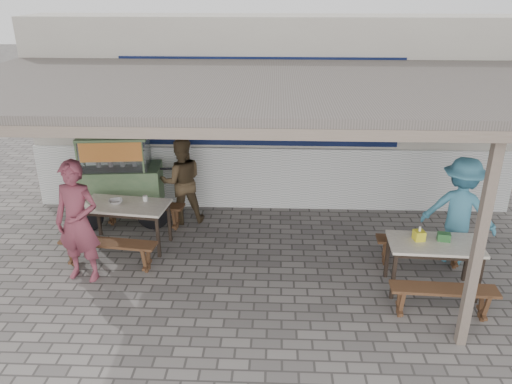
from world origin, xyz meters
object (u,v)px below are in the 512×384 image
Objects in this scene: vendor_cart at (120,175)px; bench_left_wall at (143,209)px; table_left at (125,209)px; tissue_box at (419,235)px; condiment_jar at (145,198)px; bench_right_wall at (421,246)px; donation_box at (444,237)px; bench_left_street at (109,248)px; patron_wall_side at (182,181)px; table_right at (434,248)px; condiment_bowl at (116,202)px; patron_right_table at (460,211)px; bench_right_street at (443,296)px; patron_street_side at (78,222)px.

bench_left_wall is at bearing -34.15° from vendor_cart.
tissue_box is at bearing -6.10° from table_left.
table_left is at bearing -153.53° from condiment_jar.
vendor_cart reaches higher than bench_right_wall.
vendor_cart reaches higher than donation_box.
bench_left_street is 1.91m from patron_wall_side.
table_right is 4.91m from condiment_bowl.
condiment_jar is (0.64, -0.78, -0.09)m from vendor_cart.
table_left is 4.86m from donation_box.
tissue_box is (-0.81, -0.77, -0.03)m from patron_right_table.
bench_left_street is 1.11× the size of bench_right_street.
patron_street_side is (-0.29, -0.28, 0.57)m from bench_left_street.
bench_left_street is 10.74× the size of tissue_box.
bench_left_street is at bearing -87.28° from vendor_cart.
donation_box is at bearing -13.39° from bench_left_wall.
donation_box reaches higher than bench_left_wall.
bench_left_street is 1.00× the size of bench_left_wall.
patron_right_table is (5.56, -1.18, -0.04)m from vendor_cart.
bench_left_wall is 5.00m from donation_box.
bench_right_street is (4.51, -2.45, -0.01)m from bench_left_wall.
bench_right_wall is 0.87× the size of patron_wall_side.
patron_street_side reaches higher than patron_right_table.
bench_right_street is (-0.03, -0.65, -0.33)m from table_right.
bench_left_wall is 0.83m from condiment_bowl.
donation_box is at bearing -12.27° from condiment_bowl.
donation_box is 4.60m from condiment_jar.
vendor_cart is 22.43× the size of condiment_jar.
bench_left_street and bench_right_wall have the same top height.
condiment_jar is (-4.29, 1.89, 0.46)m from bench_right_street.
bench_right_wall is at bearing 1.57° from table_left.
bench_left_wall is at bearing 90.00° from bench_left_street.
table_left is at bearing 166.93° from tissue_box.
patron_wall_side is (-3.87, 2.05, 0.12)m from table_right.
patron_right_table reaches higher than patron_wall_side.
bench_left_wall is at bearing 5.56° from patron_wall_side.
bench_right_street is at bearing -23.82° from condiment_jar.
bench_right_wall is at bearing -5.69° from condiment_bowl.
condiment_jar is at bearing 13.84° from condiment_bowl.
bench_left_street is at bearing 178.02° from table_right.
patron_right_table reaches higher than bench_right_street.
patron_wall_side reaches higher than table_right.
table_left is 4.69m from bench_right_wall.
table_left is at bearing -14.20° from condiment_bowl.
donation_box is (5.09, -1.96, -0.08)m from vendor_cart.
donation_box is at bearing -0.70° from tissue_box.
donation_box is at bearing 29.18° from table_right.
patron_wall_side is (0.67, 0.26, 0.45)m from bench_left_wall.
table_right is 0.73m from bench_right_wall.
donation_box is at bearing 9.13° from patron_street_side.
bench_right_street is at bearing -21.53° from bench_left_wall.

